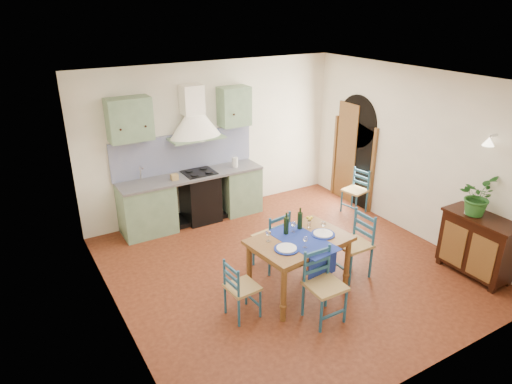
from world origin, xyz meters
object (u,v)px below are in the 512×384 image
at_px(chair_near, 323,285).
at_px(dining_table, 300,245).
at_px(potted_plant, 477,196).
at_px(sideboard, 478,244).

bearing_deg(chair_near, dining_table, 83.27).
xyz_separation_m(chair_near, potted_plant, (2.52, -0.20, 0.73)).
height_order(dining_table, chair_near, dining_table).
bearing_deg(potted_plant, chair_near, 175.49).
bearing_deg(potted_plant, sideboard, -74.81).
xyz_separation_m(sideboard, potted_plant, (-0.04, 0.14, 0.71)).
xyz_separation_m(dining_table, chair_near, (-0.07, -0.62, -0.25)).
height_order(sideboard, potted_plant, potted_plant).
relative_size(chair_near, potted_plant, 1.67).
relative_size(dining_table, sideboard, 1.33).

